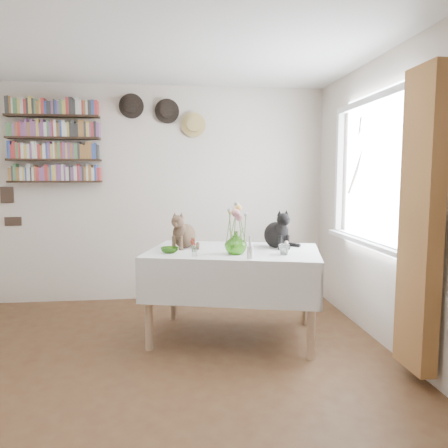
{
  "coord_description": "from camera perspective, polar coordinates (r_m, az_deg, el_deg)",
  "views": [
    {
      "loc": [
        0.2,
        -2.93,
        1.46
      ],
      "look_at": [
        0.64,
        0.79,
        1.05
      ],
      "focal_mm": 35.0,
      "sensor_mm": 36.0,
      "label": 1
    }
  ],
  "objects": [
    {
      "name": "room",
      "position": [
        2.95,
        -10.62,
        2.03
      ],
      "size": [
        4.08,
        4.58,
        2.58
      ],
      "color": "brown",
      "rests_on": "ground"
    },
    {
      "name": "flower_bouquet",
      "position": [
        3.67,
        1.55,
        1.29
      ],
      "size": [
        0.17,
        0.13,
        0.39
      ],
      "color": "#4C7233",
      "rests_on": "flower_vase"
    },
    {
      "name": "candlestick",
      "position": [
        3.51,
        3.42,
        -3.53
      ],
      "size": [
        0.05,
        0.05,
        0.18
      ],
      "color": "white",
      "rests_on": "dining_table"
    },
    {
      "name": "bookshelf_unit",
      "position": [
        5.27,
        -21.34,
        10.0
      ],
      "size": [
        1.0,
        0.16,
        0.91
      ],
      "color": "black",
      "rests_on": "room"
    },
    {
      "name": "window",
      "position": [
        4.13,
        18.65,
        5.04
      ],
      "size": [
        0.12,
        1.52,
        1.32
      ],
      "color": "white",
      "rests_on": "room"
    },
    {
      "name": "flower_vase",
      "position": [
        3.69,
        1.55,
        -2.46
      ],
      "size": [
        0.26,
        0.26,
        0.2
      ],
      "primitive_type": "imported",
      "rotation": [
        0.0,
        0.0,
        -0.57
      ],
      "color": "#70C53C",
      "rests_on": "dining_table"
    },
    {
      "name": "berry_jar",
      "position": [
        3.59,
        -3.89,
        -3.05
      ],
      "size": [
        0.04,
        0.04,
        0.17
      ],
      "color": "white",
      "rests_on": "dining_table"
    },
    {
      "name": "wall_art_plaques",
      "position": [
        5.49,
        -26.21,
        2.12
      ],
      "size": [
        0.21,
        0.02,
        0.44
      ],
      "color": "#38281E",
      "rests_on": "room"
    },
    {
      "name": "dining_table",
      "position": [
        3.95,
        1.28,
        -6.24
      ],
      "size": [
        1.7,
        1.31,
        0.8
      ],
      "color": "white",
      "rests_on": "room"
    },
    {
      "name": "porcelain_figurine",
      "position": [
        3.79,
        8.15,
        -3.07
      ],
      "size": [
        0.06,
        0.06,
        0.11
      ],
      "color": "white",
      "rests_on": "dining_table"
    },
    {
      "name": "drinking_glass",
      "position": [
        3.7,
        7.84,
        -3.33
      ],
      "size": [
        0.12,
        0.12,
        0.09
      ],
      "primitive_type": "imported",
      "rotation": [
        0.0,
        0.0,
        -0.33
      ],
      "color": "white",
      "rests_on": "dining_table"
    },
    {
      "name": "curtain",
      "position": [
        3.3,
        24.3,
        0.29
      ],
      "size": [
        0.12,
        0.38,
        2.1
      ],
      "primitive_type": "cube",
      "color": "brown",
      "rests_on": "room"
    },
    {
      "name": "black_cat",
      "position": [
        4.07,
        6.82,
        -0.51
      ],
      "size": [
        0.32,
        0.36,
        0.36
      ],
      "primitive_type": null,
      "rotation": [
        0.0,
        0.0,
        0.28
      ],
      "color": "black",
      "rests_on": "dining_table"
    },
    {
      "name": "green_bowl",
      "position": [
        3.79,
        -7.11,
        -3.4
      ],
      "size": [
        0.2,
        0.2,
        0.05
      ],
      "primitive_type": "imported",
      "rotation": [
        0.0,
        0.0,
        -0.43
      ],
      "color": "#70C53C",
      "rests_on": "dining_table"
    },
    {
      "name": "wall_hats",
      "position": [
        5.17,
        -7.83,
        14.07
      ],
      "size": [
        0.98,
        0.09,
        0.48
      ],
      "color": "black",
      "rests_on": "room"
    },
    {
      "name": "tabby_cat",
      "position": [
        4.04,
        -5.21,
        -0.67
      ],
      "size": [
        0.34,
        0.37,
        0.34
      ],
      "primitive_type": null,
      "rotation": [
        0.0,
        0.0,
        -0.51
      ],
      "color": "brown",
      "rests_on": "dining_table"
    }
  ]
}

